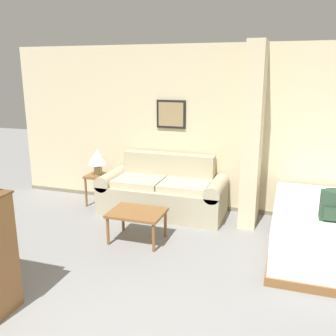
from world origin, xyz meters
name	(u,v)px	position (x,y,z in m)	size (l,w,h in m)	color
wall_back	(209,130)	(0.00, 3.92, 1.29)	(6.84, 0.16, 2.60)	beige
wall_partition_pillar	(253,136)	(0.73, 3.51, 1.30)	(0.24, 0.69, 2.60)	beige
couch	(163,192)	(-0.60, 3.44, 0.33)	(1.96, 0.84, 0.91)	#B7AD8E
coffee_table	(137,215)	(-0.60, 2.36, 0.36)	(0.71, 0.54, 0.41)	brown
side_table	(99,181)	(-1.75, 3.45, 0.42)	(0.38, 0.38, 0.52)	brown
table_lamp	(97,158)	(-1.75, 3.45, 0.81)	(0.32, 0.32, 0.43)	tan
backpack	(335,204)	(1.76, 2.44, 0.76)	(0.30, 0.20, 0.37)	#2D4733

